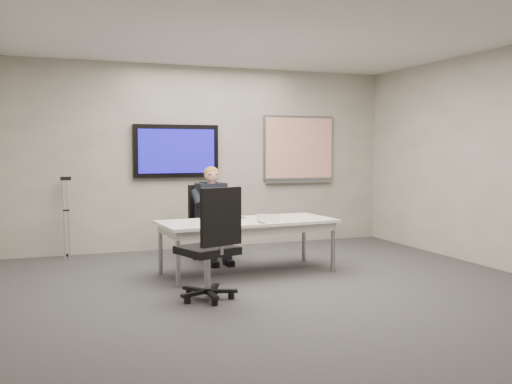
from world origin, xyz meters
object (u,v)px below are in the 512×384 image
object	(u,v)px
conference_table	(248,226)
laptop	(229,214)
office_chair_far	(209,236)
office_chair_near	(210,265)
seated_person	(215,224)

from	to	relation	value
conference_table	laptop	bearing A→B (deg)	118.44
conference_table	office_chair_far	distance (m)	1.10
office_chair_far	laptop	xyz separation A→B (m)	(0.04, -0.80, 0.40)
office_chair_near	seated_person	bearing A→B (deg)	-126.93
conference_table	office_chair_near	size ratio (longest dim) A/B	1.90
laptop	conference_table	bearing A→B (deg)	-62.15
laptop	office_chair_near	bearing A→B (deg)	-119.88
office_chair_near	seated_person	distance (m)	1.98
conference_table	office_chair_far	bearing A→B (deg)	96.98
office_chair_far	seated_person	distance (m)	0.31
seated_person	laptop	distance (m)	0.60
office_chair_near	seated_person	xyz separation A→B (m)	(0.61, 1.88, 0.16)
office_chair_near	laptop	world-z (taller)	office_chair_near
office_chair_near	laptop	distance (m)	1.50
seated_person	conference_table	bearing A→B (deg)	-84.62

